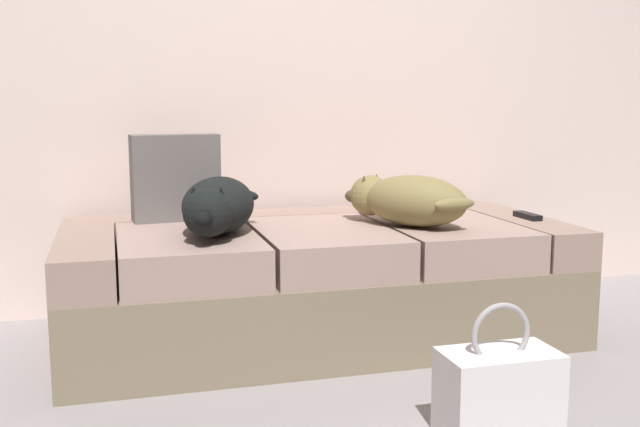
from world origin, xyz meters
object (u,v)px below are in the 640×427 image
object	(u,v)px
couch	(316,281)
dog_tan	(407,200)
dog_dark	(217,206)
tv_remote	(527,216)
throw_pillow	(176,178)
handbag	(499,392)

from	to	relation	value
couch	dog_tan	distance (m)	0.47
dog_dark	dog_tan	size ratio (longest dim) A/B	1.13
dog_tan	tv_remote	distance (m)	0.54
dog_tan	throw_pillow	distance (m)	0.91
tv_remote	dog_tan	bearing A→B (deg)	-179.05
couch	tv_remote	size ratio (longest dim) A/B	12.67
dog_dark	throw_pillow	distance (m)	0.39
couch	tv_remote	bearing A→B (deg)	-6.17
couch	dog_dark	bearing A→B (deg)	-163.80
handbag	dog_dark	bearing A→B (deg)	126.76
dog_dark	throw_pillow	world-z (taller)	throw_pillow
dog_dark	throw_pillow	bearing A→B (deg)	106.98
dog_tan	dog_dark	bearing A→B (deg)	-179.75
dog_tan	handbag	size ratio (longest dim) A/B	1.36
couch	dog_tan	world-z (taller)	dog_tan
couch	tv_remote	world-z (taller)	tv_remote
throw_pillow	handbag	xyz separation A→B (m)	(0.76, -1.23, -0.49)
dog_dark	handbag	size ratio (longest dim) A/B	1.54
throw_pillow	tv_remote	bearing A→B (deg)	-14.11
dog_dark	handbag	distance (m)	1.16
couch	handbag	distance (m)	1.02
dog_dark	dog_tan	bearing A→B (deg)	0.25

